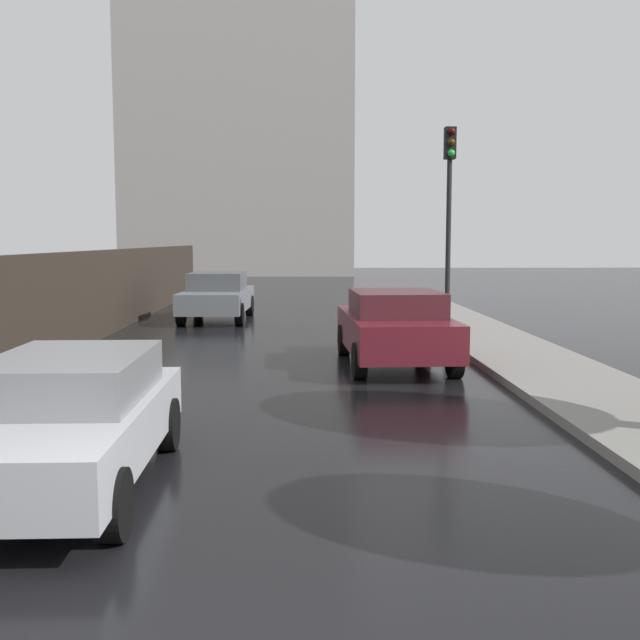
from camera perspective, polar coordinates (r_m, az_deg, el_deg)
The scene contains 5 objects.
car_silver_near_kerb at distance 7.77m, azimuth -18.54°, elevation -7.05°, with size 1.74×4.00×1.29m.
car_grey_far_ahead at distance 22.77m, azimuth -7.78°, elevation 1.82°, with size 1.99×4.35×1.43m.
car_maroon_behind_camera at distance 14.45m, azimuth 5.68°, elevation -0.50°, with size 2.03×4.23×1.44m.
traffic_light at distance 18.59m, azimuth 9.75°, elevation 9.43°, with size 0.26×0.39×4.94m.
distant_tower at distance 55.95m, azimuth -5.79°, elevation 16.20°, with size 15.99×11.87×24.49m.
Camera 1 is at (0.63, -4.29, 2.41)m, focal length 42.30 mm.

